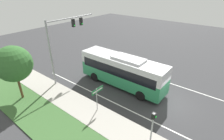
% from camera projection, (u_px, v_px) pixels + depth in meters
% --- Properties ---
extents(ground_plane, '(80.00, 80.00, 0.00)m').
position_uv_depth(ground_plane, '(171.00, 103.00, 17.66)').
color(ground_plane, '#38383A').
extents(lane_divider_near, '(0.14, 30.00, 0.01)m').
position_uv_depth(lane_divider_near, '(155.00, 123.00, 15.13)').
color(lane_divider_near, silver).
rests_on(lane_divider_near, ground_plane).
extents(lane_divider_far, '(0.14, 30.00, 0.01)m').
position_uv_depth(lane_divider_far, '(183.00, 88.00, 20.18)').
color(lane_divider_far, silver).
rests_on(lane_divider_far, ground_plane).
extents(bus, '(2.71, 10.33, 3.72)m').
position_uv_depth(bus, '(122.00, 70.00, 19.75)').
color(bus, '#2D8956').
rests_on(bus, ground_plane).
extents(signal_gantry, '(6.73, 0.41, 7.50)m').
position_uv_depth(signal_gantry, '(63.00, 37.00, 19.81)').
color(signal_gantry, '#939399').
rests_on(signal_gantry, ground_plane).
extents(pedestrian_signal, '(0.28, 0.34, 2.84)m').
position_uv_depth(pedestrian_signal, '(153.00, 123.00, 12.39)').
color(pedestrian_signal, '#939399').
rests_on(pedestrian_signal, ground_plane).
extents(street_sign, '(1.48, 0.08, 2.46)m').
position_uv_depth(street_sign, '(97.00, 95.00, 15.84)').
color(street_sign, '#939399').
rests_on(street_sign, ground_plane).
extents(roadside_tree, '(3.49, 3.49, 5.61)m').
position_uv_depth(roadside_tree, '(14.00, 64.00, 16.58)').
color(roadside_tree, brown).
rests_on(roadside_tree, grass_verge).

